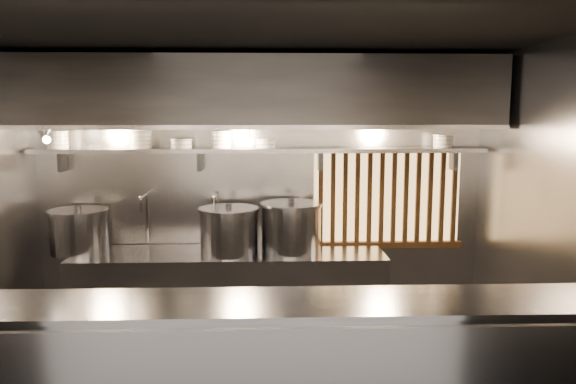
{
  "coord_description": "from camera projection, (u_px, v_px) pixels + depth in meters",
  "views": [
    {
      "loc": [
        0.08,
        -4.19,
        2.26
      ],
      "look_at": [
        0.25,
        0.55,
        1.57
      ],
      "focal_mm": 35.0,
      "sensor_mm": 36.0,
      "label": 1
    }
  ],
  "objects": [
    {
      "name": "stock_pot_left",
      "position": [
        79.0,
        231.0,
        5.41
      ],
      "size": [
        0.74,
        0.74,
        0.46
      ],
      "rotation": [
        0.0,
        0.0,
        -0.39
      ],
      "color": "#939398",
      "rests_on": "cooking_bench"
    },
    {
      "name": "stock_pot_mid",
      "position": [
        229.0,
        231.0,
        5.37
      ],
      "size": [
        0.75,
        0.75,
        0.49
      ],
      "rotation": [
        0.0,
        0.0,
        -0.38
      ],
      "color": "#939398",
      "rests_on": "cooking_bench"
    },
    {
      "name": "faucet_left",
      "position": [
        145.0,
        207.0,
        5.59
      ],
      "size": [
        0.04,
        0.3,
        0.5
      ],
      "color": "silver",
      "rests_on": "wall_back"
    },
    {
      "name": "cooking_bench",
      "position": [
        230.0,
        297.0,
        5.51
      ],
      "size": [
        3.0,
        0.7,
        0.9
      ],
      "primitive_type": "cube",
      "color": "#939398",
      "rests_on": "floor"
    },
    {
      "name": "exhaust_hood",
      "position": [
        259.0,
        93.0,
        5.21
      ],
      "size": [
        4.4,
        0.81,
        0.65
      ],
      "color": "#2D2D30",
      "rests_on": "ceiling"
    },
    {
      "name": "stock_pot_right",
      "position": [
        291.0,
        227.0,
        5.44
      ],
      "size": [
        0.66,
        0.66,
        0.52
      ],
      "rotation": [
        0.0,
        0.0,
        0.09
      ],
      "color": "#939398",
      "rests_on": "cooking_bench"
    },
    {
      "name": "bowl_stack_5",
      "position": [
        443.0,
        141.0,
        5.56
      ],
      "size": [
        0.2,
        0.2,
        0.13
      ],
      "color": "white",
      "rests_on": "bowl_shelf"
    },
    {
      "name": "bowl_stack_2",
      "position": [
        181.0,
        143.0,
        5.47
      ],
      "size": [
        0.22,
        0.22,
        0.09
      ],
      "color": "white",
      "rests_on": "bowl_shelf"
    },
    {
      "name": "bowl_stack_3",
      "position": [
        222.0,
        139.0,
        5.48
      ],
      "size": [
        0.21,
        0.21,
        0.17
      ],
      "color": "white",
      "rests_on": "bowl_shelf"
    },
    {
      "name": "wood_screen",
      "position": [
        387.0,
        198.0,
        5.76
      ],
      "size": [
        1.56,
        0.09,
        1.04
      ],
      "color": "#FFC372",
      "rests_on": "wall_back"
    },
    {
      "name": "pendant_bulb",
      "position": [
        249.0,
        142.0,
        5.37
      ],
      "size": [
        0.09,
        0.09,
        0.19
      ],
      "color": "#2D2D30",
      "rests_on": "exhaust_hood"
    },
    {
      "name": "wall_back",
      "position": [
        261.0,
        196.0,
        5.75
      ],
      "size": [
        4.5,
        0.0,
        4.5
      ],
      "primitive_type": "plane",
      "rotation": [
        1.57,
        0.0,
        0.0
      ],
      "color": "gray",
      "rests_on": "floor"
    },
    {
      "name": "wall_right",
      "position": [
        548.0,
        223.0,
        4.35
      ],
      "size": [
        0.0,
        3.0,
        3.0
      ],
      "primitive_type": "plane",
      "rotation": [
        1.57,
        0.0,
        -1.57
      ],
      "color": "gray",
      "rests_on": "floor"
    },
    {
      "name": "bowl_shelf",
      "position": [
        260.0,
        150.0,
        5.51
      ],
      "size": [
        4.4,
        0.34,
        0.04
      ],
      "primitive_type": "cube",
      "color": "#939398",
      "rests_on": "wall_back"
    },
    {
      "name": "bowl_stack_1",
      "position": [
        140.0,
        140.0,
        5.45
      ],
      "size": [
        0.23,
        0.23,
        0.17
      ],
      "color": "white",
      "rests_on": "bowl_shelf"
    },
    {
      "name": "bowl_stack_0",
      "position": [
        58.0,
        140.0,
        5.42
      ],
      "size": [
        0.21,
        0.21,
        0.17
      ],
      "color": "white",
      "rests_on": "bowl_shelf"
    },
    {
      "name": "heat_lamp",
      "position": [
        44.0,
        133.0,
        4.95
      ],
      "size": [
        0.25,
        0.35,
        0.2
      ],
      "color": "#939398",
      "rests_on": "exhaust_hood"
    },
    {
      "name": "bowl_stack_4",
      "position": [
        266.0,
        143.0,
        5.5
      ],
      "size": [
        0.21,
        0.21,
        0.09
      ],
      "color": "white",
      "rests_on": "bowl_shelf"
    },
    {
      "name": "ceiling",
      "position": [
        257.0,
        36.0,
        4.07
      ],
      "size": [
        4.5,
        4.5,
        0.0
      ],
      "primitive_type": "plane",
      "rotation": [
        3.14,
        0.0,
        0.0
      ],
      "color": "black",
      "rests_on": "wall_back"
    },
    {
      "name": "faucet_right",
      "position": [
        216.0,
        207.0,
        5.62
      ],
      "size": [
        0.04,
        0.3,
        0.5
      ],
      "color": "silver",
      "rests_on": "wall_back"
    }
  ]
}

